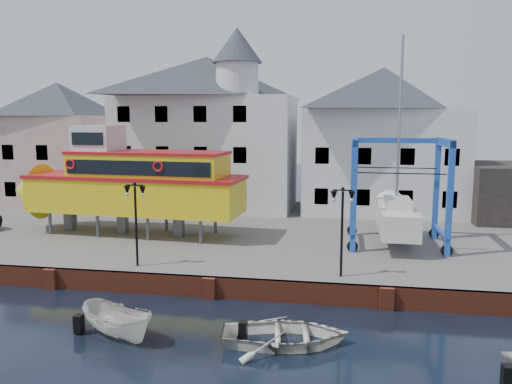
# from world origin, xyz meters

# --- Properties ---
(ground) EXTENTS (140.00, 140.00, 0.00)m
(ground) POSITION_xyz_m (0.00, 0.00, 0.00)
(ground) COLOR black
(ground) RESTS_ON ground
(hardstanding) EXTENTS (44.00, 22.00, 1.00)m
(hardstanding) POSITION_xyz_m (0.00, 11.00, 0.50)
(hardstanding) COLOR #5E5956
(hardstanding) RESTS_ON ground
(quay_wall) EXTENTS (44.00, 0.47, 1.00)m
(quay_wall) POSITION_xyz_m (-0.00, 0.10, 0.50)
(quay_wall) COLOR maroon
(quay_wall) RESTS_ON ground
(building_pink) EXTENTS (8.00, 7.00, 10.30)m
(building_pink) POSITION_xyz_m (-18.00, 18.00, 6.15)
(building_pink) COLOR tan
(building_pink) RESTS_ON hardstanding
(building_white_main) EXTENTS (14.00, 8.30, 14.00)m
(building_white_main) POSITION_xyz_m (-4.87, 18.39, 7.34)
(building_white_main) COLOR silver
(building_white_main) RESTS_ON hardstanding
(building_white_right) EXTENTS (12.00, 8.00, 11.20)m
(building_white_right) POSITION_xyz_m (9.00, 19.00, 6.60)
(building_white_right) COLOR silver
(building_white_right) RESTS_ON hardstanding
(lamp_post_left) EXTENTS (1.12, 0.32, 4.20)m
(lamp_post_left) POSITION_xyz_m (-4.00, 1.20, 4.17)
(lamp_post_left) COLOR black
(lamp_post_left) RESTS_ON hardstanding
(lamp_post_right) EXTENTS (1.12, 0.32, 4.20)m
(lamp_post_right) POSITION_xyz_m (6.00, 1.20, 4.17)
(lamp_post_right) COLOR black
(lamp_post_right) RESTS_ON hardstanding
(tour_boat) EXTENTS (15.98, 4.89, 6.86)m
(tour_boat) POSITION_xyz_m (-7.75, 7.82, 4.23)
(tour_boat) COLOR #59595E
(tour_boat) RESTS_ON hardstanding
(travel_lift) EXTENTS (5.59, 7.88, 11.87)m
(travel_lift) POSITION_xyz_m (9.11, 8.41, 2.99)
(travel_lift) COLOR #244DB5
(travel_lift) RESTS_ON hardstanding
(motorboat_a) EXTENTS (3.89, 2.89, 1.41)m
(motorboat_a) POSITION_xyz_m (-2.37, -4.59, 0.00)
(motorboat_a) COLOR silver
(motorboat_a) RESTS_ON ground
(motorboat_b) EXTENTS (5.11, 3.97, 0.97)m
(motorboat_b) POSITION_xyz_m (4.02, -4.12, 0.00)
(motorboat_b) COLOR silver
(motorboat_b) RESTS_ON ground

